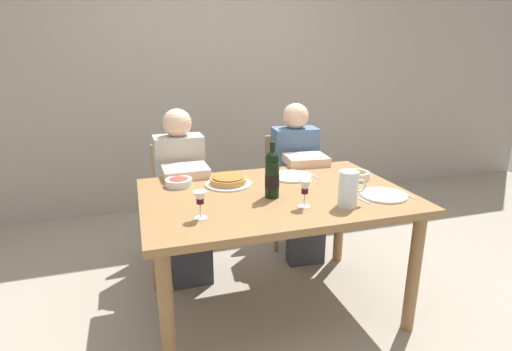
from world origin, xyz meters
name	(u,v)px	position (x,y,z in m)	size (l,w,h in m)	color
ground_plane	(273,307)	(0.00, 0.00, 0.00)	(8.00, 8.00, 0.00)	gray
back_wall	(208,66)	(0.00, 1.93, 1.40)	(8.00, 0.10, 2.80)	#A3998E
dining_table	(275,208)	(0.00, 0.00, 0.67)	(1.50, 1.00, 0.76)	olive
wine_bottle	(272,174)	(-0.04, -0.06, 0.89)	(0.08, 0.08, 0.31)	black
water_pitcher	(348,191)	(0.29, -0.30, 0.84)	(0.16, 0.10, 0.19)	silver
baked_tart	(228,180)	(-0.22, 0.22, 0.79)	(0.28, 0.28, 0.06)	silver
salad_bowl	(179,182)	(-0.51, 0.29, 0.79)	(0.16, 0.16, 0.05)	silver
olive_bowl	(357,175)	(0.59, 0.09, 0.79)	(0.15, 0.15, 0.06)	silver
wine_glass_left_diner	(305,189)	(0.07, -0.25, 0.86)	(0.06, 0.06, 0.15)	silver
wine_glass_right_diner	(200,199)	(-0.47, -0.24, 0.86)	(0.07, 0.07, 0.14)	silver
dinner_plate_left_setting	(384,195)	(0.56, -0.23, 0.77)	(0.26, 0.26, 0.01)	silver
dinner_plate_right_setting	(291,176)	(0.20, 0.25, 0.77)	(0.26, 0.26, 0.01)	silver
fork_left_setting	(360,199)	(0.41, -0.23, 0.76)	(0.16, 0.01, 0.01)	silver
knife_left_setting	(405,193)	(0.70, -0.23, 0.76)	(0.18, 0.01, 0.01)	silver
knife_right_setting	(312,175)	(0.35, 0.25, 0.76)	(0.18, 0.01, 0.01)	silver
spoon_right_setting	(269,179)	(0.05, 0.25, 0.76)	(0.16, 0.01, 0.01)	silver
chair_left	(179,194)	(-0.45, 0.88, 0.50)	(0.41, 0.41, 0.87)	#9E7A51
diner_left	(183,189)	(-0.45, 0.64, 0.62)	(0.34, 0.51, 1.16)	#B7B2A8
chair_right	(289,182)	(0.46, 0.92, 0.50)	(0.44, 0.44, 0.87)	#9E7A51
diner_right	(298,176)	(0.44, 0.68, 0.62)	(0.37, 0.53, 1.16)	#4C6B93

